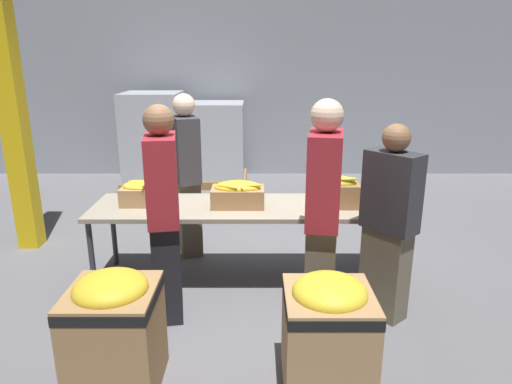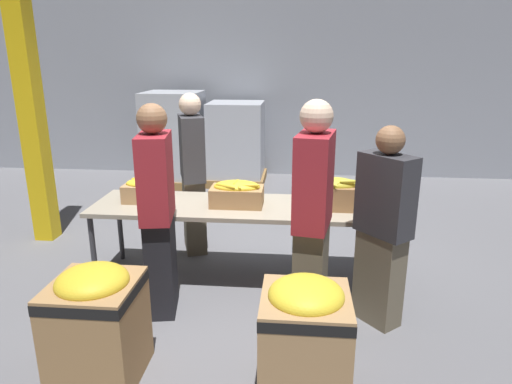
{
  "view_description": "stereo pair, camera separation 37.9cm",
  "coord_description": "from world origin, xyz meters",
  "px_view_note": "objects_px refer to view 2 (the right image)",
  "views": [
    {
      "loc": [
        0.16,
        -4.0,
        2.06
      ],
      "look_at": [
        0.16,
        0.06,
        0.85
      ],
      "focal_mm": 32.0,
      "sensor_mm": 36.0,
      "label": 1
    },
    {
      "loc": [
        0.53,
        -3.98,
        2.06
      ],
      "look_at": [
        0.16,
        0.06,
        0.85
      ],
      "focal_mm": 32.0,
      "sensor_mm": 36.0,
      "label": 2
    }
  ],
  "objects_px": {
    "volunteer_0": "(158,213)",
    "pallet_stack_0": "(236,144)",
    "banana_box_0": "(145,190)",
    "volunteer_3": "(383,229)",
    "donation_bin_0": "(97,320)",
    "volunteer_1": "(313,221)",
    "support_pillar": "(24,63)",
    "sorting_table": "(238,210)",
    "pallet_stack_1": "(174,139)",
    "donation_bin_1": "(305,333)",
    "volunteer_2": "(193,175)",
    "banana_box_1": "(237,193)",
    "banana_box_2": "(335,193)"
  },
  "relations": [
    {
      "from": "volunteer_1",
      "to": "support_pillar",
      "type": "bearing_deg",
      "value": 73.11
    },
    {
      "from": "banana_box_0",
      "to": "volunteer_1",
      "type": "xyz_separation_m",
      "value": [
        1.55,
        -0.79,
        0.03
      ]
    },
    {
      "from": "donation_bin_0",
      "to": "pallet_stack_0",
      "type": "distance_m",
      "value": 5.01
    },
    {
      "from": "volunteer_0",
      "to": "pallet_stack_1",
      "type": "height_order",
      "value": "volunteer_0"
    },
    {
      "from": "banana_box_0",
      "to": "banana_box_2",
      "type": "height_order",
      "value": "banana_box_2"
    },
    {
      "from": "volunteer_1",
      "to": "support_pillar",
      "type": "relative_size",
      "value": 0.45
    },
    {
      "from": "volunteer_2",
      "to": "volunteer_3",
      "type": "relative_size",
      "value": 1.08
    },
    {
      "from": "volunteer_3",
      "to": "donation_bin_1",
      "type": "distance_m",
      "value": 1.11
    },
    {
      "from": "sorting_table",
      "to": "volunteer_0",
      "type": "bearing_deg",
      "value": -131.91
    },
    {
      "from": "sorting_table",
      "to": "volunteer_3",
      "type": "distance_m",
      "value": 1.36
    },
    {
      "from": "volunteer_1",
      "to": "volunteer_2",
      "type": "xyz_separation_m",
      "value": [
        -1.23,
        1.39,
        -0.04
      ]
    },
    {
      "from": "volunteer_0",
      "to": "donation_bin_1",
      "type": "xyz_separation_m",
      "value": [
        1.17,
        -0.86,
        -0.45
      ]
    },
    {
      "from": "volunteer_3",
      "to": "donation_bin_0",
      "type": "bearing_deg",
      "value": 73.69
    },
    {
      "from": "volunteer_1",
      "to": "pallet_stack_1",
      "type": "relative_size",
      "value": 1.17
    },
    {
      "from": "banana_box_2",
      "to": "volunteer_3",
      "type": "xyz_separation_m",
      "value": [
        0.32,
        -0.62,
        -0.1
      ]
    },
    {
      "from": "donation_bin_1",
      "to": "support_pillar",
      "type": "bearing_deg",
      "value": 142.45
    },
    {
      "from": "volunteer_0",
      "to": "pallet_stack_0",
      "type": "bearing_deg",
      "value": -10.57
    },
    {
      "from": "donation_bin_1",
      "to": "volunteer_2",
      "type": "bearing_deg",
      "value": 118.96
    },
    {
      "from": "donation_bin_1",
      "to": "support_pillar",
      "type": "distance_m",
      "value": 4.1
    },
    {
      "from": "support_pillar",
      "to": "banana_box_2",
      "type": "bearing_deg",
      "value": -14.12
    },
    {
      "from": "banana_box_1",
      "to": "volunteer_3",
      "type": "distance_m",
      "value": 1.36
    },
    {
      "from": "banana_box_1",
      "to": "volunteer_3",
      "type": "bearing_deg",
      "value": -26.86
    },
    {
      "from": "volunteer_0",
      "to": "volunteer_1",
      "type": "distance_m",
      "value": 1.23
    },
    {
      "from": "banana_box_2",
      "to": "volunteer_3",
      "type": "height_order",
      "value": "volunteer_3"
    },
    {
      "from": "volunteer_0",
      "to": "pallet_stack_0",
      "type": "distance_m",
      "value": 4.14
    },
    {
      "from": "banana_box_1",
      "to": "donation_bin_1",
      "type": "relative_size",
      "value": 0.62
    },
    {
      "from": "banana_box_1",
      "to": "donation_bin_1",
      "type": "height_order",
      "value": "banana_box_1"
    },
    {
      "from": "banana_box_2",
      "to": "banana_box_1",
      "type": "bearing_deg",
      "value": -179.44
    },
    {
      "from": "support_pillar",
      "to": "pallet_stack_1",
      "type": "bearing_deg",
      "value": 70.78
    },
    {
      "from": "volunteer_0",
      "to": "volunteer_2",
      "type": "xyz_separation_m",
      "value": [
        -0.01,
        1.27,
        -0.01
      ]
    },
    {
      "from": "sorting_table",
      "to": "pallet_stack_1",
      "type": "relative_size",
      "value": 1.78
    },
    {
      "from": "donation_bin_0",
      "to": "volunteer_3",
      "type": "bearing_deg",
      "value": 23.93
    },
    {
      "from": "volunteer_1",
      "to": "volunteer_3",
      "type": "height_order",
      "value": "volunteer_1"
    },
    {
      "from": "support_pillar",
      "to": "donation_bin_0",
      "type": "bearing_deg",
      "value": -54.33
    },
    {
      "from": "banana_box_2",
      "to": "volunteer_0",
      "type": "distance_m",
      "value": 1.57
    },
    {
      "from": "banana_box_1",
      "to": "volunteer_3",
      "type": "height_order",
      "value": "volunteer_3"
    },
    {
      "from": "volunteer_0",
      "to": "volunteer_1",
      "type": "bearing_deg",
      "value": -105.25
    },
    {
      "from": "volunteer_0",
      "to": "donation_bin_1",
      "type": "distance_m",
      "value": 1.52
    },
    {
      "from": "donation_bin_0",
      "to": "banana_box_0",
      "type": "bearing_deg",
      "value": 95.8
    },
    {
      "from": "donation_bin_0",
      "to": "donation_bin_1",
      "type": "bearing_deg",
      "value": 0.0
    },
    {
      "from": "volunteer_3",
      "to": "donation_bin_0",
      "type": "distance_m",
      "value": 2.15
    },
    {
      "from": "banana_box_1",
      "to": "pallet_stack_1",
      "type": "height_order",
      "value": "pallet_stack_1"
    },
    {
      "from": "donation_bin_0",
      "to": "pallet_stack_1",
      "type": "bearing_deg",
      "value": 99.03
    },
    {
      "from": "banana_box_0",
      "to": "pallet_stack_0",
      "type": "relative_size",
      "value": 0.29
    },
    {
      "from": "volunteer_2",
      "to": "pallet_stack_0",
      "type": "distance_m",
      "value": 2.88
    },
    {
      "from": "donation_bin_1",
      "to": "pallet_stack_1",
      "type": "relative_size",
      "value": 0.51
    },
    {
      "from": "banana_box_0",
      "to": "pallet_stack_0",
      "type": "xyz_separation_m",
      "value": [
        0.4,
        3.47,
        -0.2
      ]
    },
    {
      "from": "volunteer_1",
      "to": "donation_bin_0",
      "type": "bearing_deg",
      "value": 128.26
    },
    {
      "from": "volunteer_3",
      "to": "pallet_stack_1",
      "type": "xyz_separation_m",
      "value": [
        -2.71,
        3.98,
        -0.04
      ]
    },
    {
      "from": "banana_box_2",
      "to": "donation_bin_0",
      "type": "bearing_deg",
      "value": -137.46
    }
  ]
}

